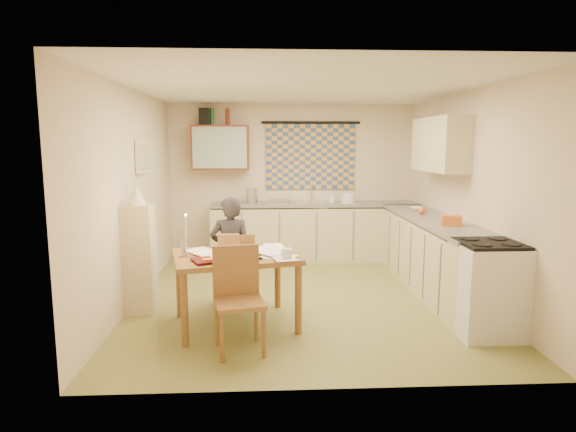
{
  "coord_description": "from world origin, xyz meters",
  "views": [
    {
      "loc": [
        -0.47,
        -5.67,
        1.86
      ],
      "look_at": [
        -0.17,
        0.2,
        0.97
      ],
      "focal_mm": 30.0,
      "sensor_mm": 36.0,
      "label": 1
    }
  ],
  "objects": [
    {
      "name": "counter_right",
      "position": [
        1.7,
        0.24,
        0.45
      ],
      "size": [
        0.62,
        2.95,
        0.92
      ],
      "color": "#C8B98C",
      "rests_on": "floor"
    },
    {
      "name": "ceiling",
      "position": [
        0.0,
        0.0,
        2.51
      ],
      "size": [
        4.0,
        4.5,
        0.02
      ],
      "primitive_type": "cube",
      "color": "white",
      "rests_on": "floor"
    },
    {
      "name": "candle",
      "position": [
        -1.25,
        -0.91,
        1.04
      ],
      "size": [
        0.03,
        0.03,
        0.22
      ],
      "primitive_type": "cylinder",
      "rotation": [
        0.0,
        0.0,
        -0.12
      ],
      "color": "white",
      "rests_on": "dining_table"
    },
    {
      "name": "chair_far",
      "position": [
        -0.82,
        -0.28,
        0.27
      ],
      "size": [
        0.49,
        0.49,
        0.86
      ],
      "rotation": [
        0.0,
        0.0,
        3.48
      ],
      "color": "brown",
      "rests_on": "floor"
    },
    {
      "name": "print_canvas",
      "position": [
        -1.95,
        0.4,
        1.7
      ],
      "size": [
        0.01,
        0.42,
        0.32
      ],
      "primitive_type": "cube",
      "color": "beige",
      "rests_on": "wall_left"
    },
    {
      "name": "framed_print",
      "position": [
        -1.97,
        0.4,
        1.7
      ],
      "size": [
        0.04,
        0.5,
        0.4
      ],
      "primitive_type": "cube",
      "color": "#EFE0CA",
      "rests_on": "wall_left"
    },
    {
      "name": "wall_left",
      "position": [
        -2.01,
        0.0,
        1.25
      ],
      "size": [
        0.02,
        4.5,
        2.5
      ],
      "primitive_type": "cube",
      "color": "beige",
      "rests_on": "floor"
    },
    {
      "name": "mug",
      "position": [
        -0.26,
        -1.13,
        0.8
      ],
      "size": [
        0.22,
        0.22,
        0.09
      ],
      "primitive_type": "imported",
      "rotation": [
        0.0,
        0.0,
        0.56
      ],
      "color": "white",
      "rests_on": "dining_table"
    },
    {
      "name": "book",
      "position": [
        -1.1,
        -1.08,
        0.76
      ],
      "size": [
        0.21,
        0.27,
        0.02
      ],
      "primitive_type": "imported",
      "rotation": [
        0.0,
        0.0,
        0.04
      ],
      "color": "orange",
      "rests_on": "dining_table"
    },
    {
      "name": "wall_front",
      "position": [
        0.0,
        -2.26,
        1.25
      ],
      "size": [
        4.0,
        0.02,
        2.5
      ],
      "primitive_type": "cube",
      "color": "beige",
      "rests_on": "floor"
    },
    {
      "name": "letter_rack",
      "position": [
        -0.85,
        -0.64,
        0.83
      ],
      "size": [
        0.23,
        0.11,
        0.16
      ],
      "primitive_type": "cube",
      "rotation": [
        0.0,
        0.0,
        -0.06
      ],
      "color": "brown",
      "rests_on": "dining_table"
    },
    {
      "name": "orange_bag",
      "position": [
        1.7,
        -0.28,
        0.98
      ],
      "size": [
        0.26,
        0.22,
        0.12
      ],
      "primitive_type": "cube",
      "rotation": [
        0.0,
        0.0,
        -0.29
      ],
      "color": "orange",
      "rests_on": "counter_right"
    },
    {
      "name": "curtain_rod",
      "position": [
        0.3,
        2.2,
        2.2
      ],
      "size": [
        1.6,
        0.04,
        0.04
      ],
      "primitive_type": "cylinder",
      "rotation": [
        0.0,
        1.57,
        0.0
      ],
      "color": "black",
      "rests_on": "wall_back"
    },
    {
      "name": "upper_cabinet_right",
      "position": [
        1.83,
        0.55,
        1.85
      ],
      "size": [
        0.34,
        1.3,
        0.7
      ],
      "primitive_type": "cube",
      "color": "#C8B98C",
      "rests_on": "wall_right"
    },
    {
      "name": "orange_box",
      "position": [
        -0.99,
        -1.23,
        0.77
      ],
      "size": [
        0.14,
        0.12,
        0.04
      ],
      "primitive_type": "cube",
      "rotation": [
        0.0,
        0.0,
        0.38
      ],
      "color": "orange",
      "rests_on": "dining_table"
    },
    {
      "name": "counter_back",
      "position": [
        0.35,
        1.95,
        0.45
      ],
      "size": [
        3.3,
        0.62,
        0.92
      ],
      "color": "#C8B98C",
      "rests_on": "floor"
    },
    {
      "name": "speaker",
      "position": [
        -1.4,
        2.08,
        2.28
      ],
      "size": [
        0.18,
        0.22,
        0.26
      ],
      "primitive_type": "cube",
      "rotation": [
        0.0,
        0.0,
        0.13
      ],
      "color": "black",
      "rests_on": "wall_cabinet"
    },
    {
      "name": "window_blind",
      "position": [
        0.3,
        2.22,
        1.65
      ],
      "size": [
        1.45,
        0.03,
        1.05
      ],
      "primitive_type": "cube",
      "color": "#38527E",
      "rests_on": "wall_back"
    },
    {
      "name": "papers",
      "position": [
        -0.61,
        -0.86,
        0.76
      ],
      "size": [
        1.18,
        0.89,
        0.02
      ],
      "rotation": [
        0.0,
        0.0,
        0.23
      ],
      "color": "white",
      "rests_on": "dining_table"
    },
    {
      "name": "stove",
      "position": [
        1.7,
        -1.25,
        0.46
      ],
      "size": [
        0.6,
        0.6,
        0.93
      ],
      "color": "white",
      "rests_on": "floor"
    },
    {
      "name": "fruit_orange",
      "position": [
        1.65,
        0.63,
        0.97
      ],
      "size": [
        0.1,
        0.1,
        0.1
      ],
      "primitive_type": "sphere",
      "color": "orange",
      "rests_on": "counter_right"
    },
    {
      "name": "candle_flame",
      "position": [
        -1.24,
        -0.92,
        1.16
      ],
      "size": [
        0.02,
        0.02,
        0.02
      ],
      "primitive_type": "sphere",
      "color": "#FFCC66",
      "rests_on": "dining_table"
    },
    {
      "name": "magazine",
      "position": [
        -1.13,
        -1.24,
        0.76
      ],
      "size": [
        0.39,
        0.41,
        0.02
      ],
      "primitive_type": "imported",
      "rotation": [
        0.0,
        0.0,
        0.43
      ],
      "color": "maroon",
      "rests_on": "dining_table"
    },
    {
      "name": "kettle",
      "position": [
        -0.66,
        1.95,
        1.04
      ],
      "size": [
        0.23,
        0.23,
        0.24
      ],
      "primitive_type": "cylinder",
      "rotation": [
        0.0,
        0.0,
        -0.33
      ],
      "color": "silver",
      "rests_on": "counter_back"
    },
    {
      "name": "dish_rack",
      "position": [
        -0.24,
        1.95,
        0.95
      ],
      "size": [
        0.41,
        0.37,
        0.06
      ],
      "primitive_type": "cube",
      "rotation": [
        0.0,
        0.0,
        -0.22
      ],
      "color": "silver",
      "rests_on": "counter_back"
    },
    {
      "name": "lampshade",
      "position": [
        -1.84,
        -0.44,
        1.32
      ],
      "size": [
        0.2,
        0.2,
        0.22
      ],
      "primitive_type": "cone",
      "color": "#EFE0CA",
      "rests_on": "shelf_stand"
    },
    {
      "name": "wall_right",
      "position": [
        2.01,
        0.0,
        1.25
      ],
      "size": [
        0.02,
        4.5,
        2.5
      ],
      "primitive_type": "cube",
      "color": "beige",
      "rests_on": "floor"
    },
    {
      "name": "soap_bottle",
      "position": [
        0.62,
        2.0,
        1.0
      ],
      "size": [
        0.08,
        0.09,
        0.17
      ],
      "primitive_type": "imported",
      "rotation": [
        0.0,
        0.0,
        0.05
      ],
      "color": "white",
      "rests_on": "counter_back"
    },
    {
      "name": "sink",
      "position": [
        0.31,
        1.95,
        0.88
      ],
      "size": [
        0.64,
        0.57,
        0.1
      ],
      "primitive_type": "cube",
      "rotation": [
        0.0,
        0.0,
        -0.24
      ],
      "color": "silver",
      "rests_on": "counter_back"
    },
    {
      "name": "wall_cabinet",
      "position": [
        -1.15,
        2.08,
        1.8
      ],
      "size": [
        0.9,
        0.34,
        0.7
      ],
      "primitive_type": "cube",
      "color": "#5F2514",
      "rests_on": "wall_back"
    },
    {
      "name": "candle_holder",
      "position": [
        -1.27,
        -0.96,
        0.84
      ],
      "size": [
        0.08,
        0.08,
        0.18
      ],
      "primitive_type": "cylinder",
      "rotation": [
        0.0,
        0.0,
        0.46
      ],
      "color": "silver",
      "rests_on": "dining_table"
    },
    {
      "name": "mixing_bowl",
      "position": [
        0.88,
        1.95,
        1.0
      ],
      "size": [
        0.27,
        0.27,
        0.16
      ],
      "primitive_type": "cylinder",
      "rotation": [
        0.0,
        0.0,
        0.15
      ],
      "color": "white",
      "rests_on": "counter_back"
    },
    {
      "name": "tap",
      "position": [
        0.31,
        2.13,
        1.06
      ],
      "size": [
        0.03,
        0.03,
        0.28
      ],
      "primitive_type": "cylinder",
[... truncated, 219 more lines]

